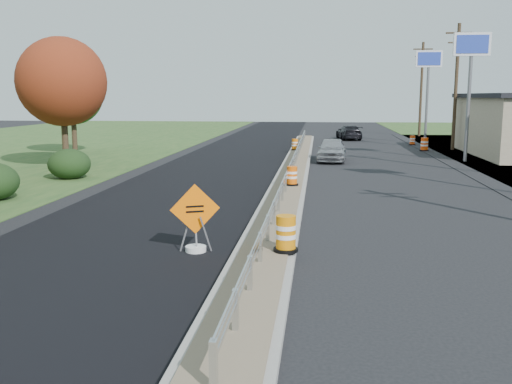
# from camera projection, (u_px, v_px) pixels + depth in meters

# --- Properties ---
(ground) EXTENTS (140.00, 140.00, 0.00)m
(ground) POSITION_uv_depth(u_px,v_px,m) (282.00, 207.00, 21.37)
(ground) COLOR black
(ground) RESTS_ON ground
(milled_overlay) EXTENTS (7.20, 120.00, 0.01)m
(milled_overlay) POSITION_uv_depth(u_px,v_px,m) (215.00, 170.00, 31.65)
(milled_overlay) COLOR black
(milled_overlay) RESTS_ON ground
(median) EXTENTS (1.60, 55.00, 0.23)m
(median) POSITION_uv_depth(u_px,v_px,m) (292.00, 175.00, 29.19)
(median) COLOR gray
(median) RESTS_ON ground
(guardrail) EXTENTS (0.10, 46.15, 0.72)m
(guardrail) POSITION_uv_depth(u_px,v_px,m) (293.00, 161.00, 30.07)
(guardrail) COLOR silver
(guardrail) RESTS_ON median
(pylon_sign_mid) EXTENTS (2.20, 0.30, 7.90)m
(pylon_sign_mid) POSITION_uv_depth(u_px,v_px,m) (471.00, 56.00, 34.83)
(pylon_sign_mid) COLOR slate
(pylon_sign_mid) RESTS_ON ground
(pylon_sign_north) EXTENTS (2.20, 0.30, 7.90)m
(pylon_sign_north) POSITION_uv_depth(u_px,v_px,m) (429.00, 68.00, 48.55)
(pylon_sign_north) COLOR slate
(pylon_sign_north) RESTS_ON ground
(utility_pole_nmid) EXTENTS (1.90, 0.26, 9.40)m
(utility_pole_nmid) POSITION_uv_depth(u_px,v_px,m) (456.00, 85.00, 42.82)
(utility_pole_nmid) COLOR #473523
(utility_pole_nmid) RESTS_ON ground
(utility_pole_north) EXTENTS (1.90, 0.26, 9.40)m
(utility_pole_north) POSITION_uv_depth(u_px,v_px,m) (421.00, 87.00, 57.52)
(utility_pole_north) COLOR #473523
(utility_pole_north) RESTS_ON ground
(hedge_north) EXTENTS (2.09, 2.09, 1.52)m
(hedge_north) POSITION_uv_depth(u_px,v_px,m) (69.00, 164.00, 28.32)
(hedge_north) COLOR black
(hedge_north) RESTS_ON ground
(tree_near_red) EXTENTS (4.95, 4.95, 7.35)m
(tree_near_red) POSITION_uv_depth(u_px,v_px,m) (62.00, 82.00, 31.77)
(tree_near_red) COLOR #473523
(tree_near_red) RESTS_ON ground
(tree_near_back) EXTENTS (4.29, 4.29, 6.37)m
(tree_near_back) POSITION_uv_depth(u_px,v_px,m) (72.00, 94.00, 40.05)
(tree_near_back) COLOR #473523
(tree_near_back) RESTS_ON ground
(caution_sign) EXTENTS (1.24, 0.55, 1.83)m
(caution_sign) POSITION_uv_depth(u_px,v_px,m) (196.00, 235.00, 15.09)
(caution_sign) COLOR white
(caution_sign) RESTS_ON ground
(barrel_median_near) EXTENTS (0.62, 0.62, 0.92)m
(barrel_median_near) POSITION_uv_depth(u_px,v_px,m) (286.00, 234.00, 14.30)
(barrel_median_near) COLOR black
(barrel_median_near) RESTS_ON median
(barrel_median_mid) EXTENTS (0.57, 0.57, 0.84)m
(barrel_median_mid) POSITION_uv_depth(u_px,v_px,m) (292.00, 176.00, 24.88)
(barrel_median_mid) COLOR black
(barrel_median_mid) RESTS_ON median
(barrel_median_far) EXTENTS (0.55, 0.55, 0.80)m
(barrel_median_far) POSITION_uv_depth(u_px,v_px,m) (295.00, 145.00, 41.09)
(barrel_median_far) COLOR black
(barrel_median_far) RESTS_ON median
(barrel_shoulder_mid) EXTENTS (0.68, 0.68, 1.00)m
(barrel_shoulder_mid) POSITION_uv_depth(u_px,v_px,m) (424.00, 145.00, 42.72)
(barrel_shoulder_mid) COLOR black
(barrel_shoulder_mid) RESTS_ON ground
(barrel_shoulder_far) EXTENTS (0.55, 0.55, 0.80)m
(barrel_shoulder_far) POSITION_uv_depth(u_px,v_px,m) (412.00, 141.00, 47.87)
(barrel_shoulder_far) COLOR black
(barrel_shoulder_far) RESTS_ON ground
(car_silver) EXTENTS (2.02, 4.45, 1.48)m
(car_silver) POSITION_uv_depth(u_px,v_px,m) (332.00, 150.00, 36.03)
(car_silver) COLOR #ACACB0
(car_silver) RESTS_ON ground
(car_dark_far) EXTENTS (2.50, 4.87, 1.35)m
(car_dark_far) POSITION_uv_depth(u_px,v_px,m) (349.00, 132.00, 53.97)
(car_dark_far) COLOR black
(car_dark_far) RESTS_ON ground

